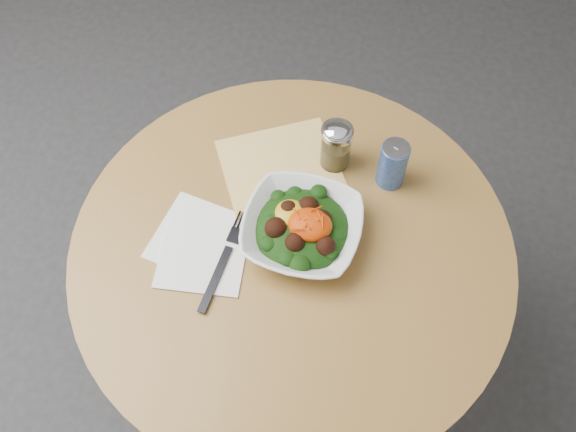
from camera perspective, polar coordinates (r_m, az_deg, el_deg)
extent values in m
plane|color=#2D2D2F|center=(1.99, 0.24, -13.01)|extent=(6.00, 6.00, 0.00)
cylinder|color=black|center=(1.97, 0.24, -12.88)|extent=(0.52, 0.52, 0.03)
cylinder|color=black|center=(1.65, 0.28, -9.19)|extent=(0.10, 0.10, 0.71)
cylinder|color=#A9793D|center=(1.31, 0.35, -3.06)|extent=(0.90, 0.90, 0.04)
cube|color=#ECA30C|center=(1.39, -0.58, 4.21)|extent=(0.32, 0.31, 0.00)
cube|color=white|center=(1.32, -8.01, -1.91)|extent=(0.20, 0.20, 0.00)
cube|color=white|center=(1.29, -7.57, -3.37)|extent=(0.18, 0.18, 0.00)
imported|color=white|center=(1.28, 1.25, -1.18)|extent=(0.25, 0.25, 0.06)
ellipsoid|color=black|center=(1.28, 1.25, -1.22)|extent=(0.19, 0.19, 0.07)
ellipsoid|color=gold|center=(1.27, 0.19, 0.31)|extent=(0.06, 0.06, 0.02)
ellipsoid|color=#DB4C04|center=(1.25, 1.97, -0.75)|extent=(0.09, 0.07, 0.04)
cube|color=black|center=(1.26, -6.46, -5.58)|extent=(0.03, 0.15, 0.00)
cube|color=black|center=(1.31, -4.38, -1.14)|extent=(0.04, 0.08, 0.00)
cylinder|color=silver|center=(1.37, 4.26, 6.07)|extent=(0.06, 0.06, 0.10)
cylinder|color=#A38D4C|center=(1.39, 4.20, 5.54)|extent=(0.05, 0.05, 0.05)
cylinder|color=silver|center=(1.33, 4.40, 7.46)|extent=(0.07, 0.07, 0.01)
ellipsoid|color=silver|center=(1.32, 4.42, 7.61)|extent=(0.06, 0.06, 0.03)
cylinder|color=navy|center=(1.35, 9.27, 4.54)|extent=(0.06, 0.06, 0.11)
cylinder|color=#B0B0B7|center=(1.31, 9.62, 5.99)|extent=(0.06, 0.06, 0.00)
cube|color=#B0B0B7|center=(1.31, 9.80, 6.25)|extent=(0.02, 0.02, 0.00)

